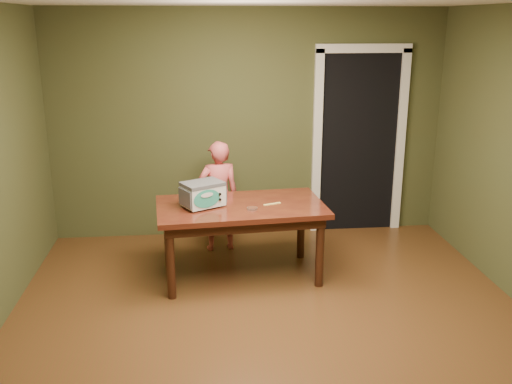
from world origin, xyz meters
TOP-DOWN VIEW (x-y plane):
  - floor at (0.00, 0.00)m, footprint 5.00×5.00m
  - room_shell at (0.00, 0.00)m, footprint 4.52×5.02m
  - doorway at (1.30, 2.78)m, footprint 1.10×0.66m
  - dining_table at (-0.19, 1.26)m, footprint 1.67×1.03m
  - toy_oven at (-0.55, 1.23)m, footprint 0.46×0.41m
  - baking_pan at (-0.09, 1.09)m, footprint 0.10×0.10m
  - spatula at (0.12, 1.24)m, footprint 0.18×0.08m
  - child at (-0.37, 2.00)m, footprint 0.48×0.35m

SIDE VIEW (x-z plane):
  - floor at x=0.00m, z-range 0.00..0.00m
  - child at x=-0.37m, z-range 0.00..1.22m
  - dining_table at x=-0.19m, z-range 0.28..1.03m
  - spatula at x=0.12m, z-range 0.75..0.76m
  - baking_pan at x=-0.09m, z-range 0.75..0.77m
  - toy_oven at x=-0.55m, z-range 0.76..1.00m
  - doorway at x=1.30m, z-range -0.07..2.18m
  - room_shell at x=0.00m, z-range 0.40..3.01m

